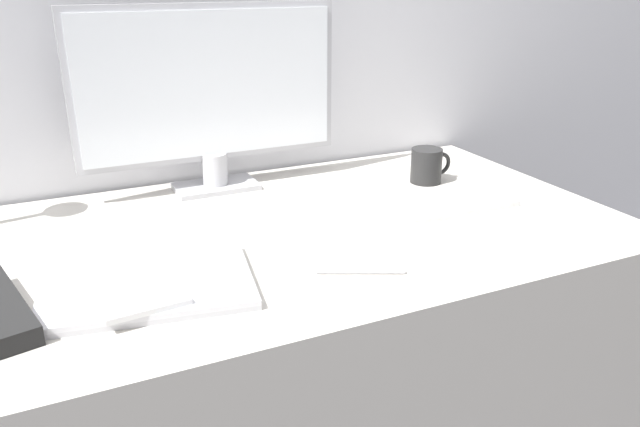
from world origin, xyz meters
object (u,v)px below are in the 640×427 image
(laptop, at_px, (148,285))
(ereader, at_px, (133,283))
(monitor, at_px, (210,94))
(keyboard, at_px, (448,206))
(pen, at_px, (361,271))
(coffee_mug, at_px, (427,165))

(laptop, distance_m, ereader, 0.03)
(monitor, bearing_deg, ereader, -120.18)
(monitor, height_order, ereader, monitor)
(keyboard, height_order, ereader, ereader)
(laptop, height_order, pen, laptop)
(monitor, xyz_separation_m, ereader, (-0.26, -0.45, -0.20))
(monitor, xyz_separation_m, pen, (0.10, -0.53, -0.22))
(keyboard, distance_m, ereader, 0.68)
(monitor, relative_size, ereader, 2.90)
(coffee_mug, bearing_deg, laptop, -159.16)
(ereader, bearing_deg, keyboard, 9.11)
(monitor, xyz_separation_m, coffee_mug, (0.47, -0.17, -0.18))
(keyboard, bearing_deg, ereader, -170.89)
(keyboard, xyz_separation_m, pen, (-0.32, -0.19, -0.00))
(laptop, bearing_deg, pen, -15.50)
(coffee_mug, distance_m, pen, 0.53)
(keyboard, xyz_separation_m, ereader, (-0.67, -0.11, 0.02))
(pen, bearing_deg, keyboard, 31.18)
(pen, bearing_deg, laptop, 164.50)
(laptop, relative_size, pen, 2.59)
(ereader, distance_m, coffee_mug, 0.79)
(laptop, distance_m, coffee_mug, 0.76)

